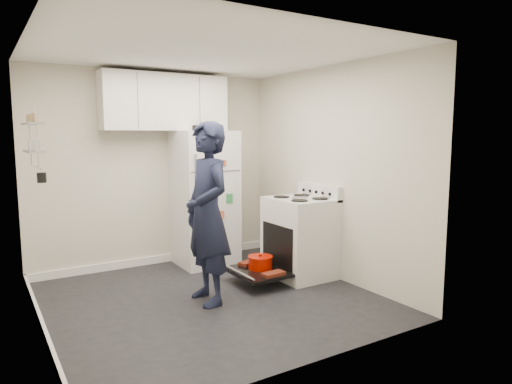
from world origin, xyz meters
TOP-DOWN VIEW (x-y plane):
  - room at (-0.03, 0.03)m, footprint 3.21×3.21m
  - electric_range at (1.26, 0.15)m, footprint 0.66×0.76m
  - open_oven_door at (0.70, 0.17)m, footprint 0.55×0.72m
  - refrigerator at (0.54, 1.25)m, footprint 0.72×0.74m
  - upper_cabinets at (0.10, 1.43)m, footprint 1.60×0.33m
  - wall_shelf_rack at (-1.52, 0.49)m, footprint 0.14×0.60m
  - person at (-0.04, -0.04)m, footprint 0.44×0.67m

SIDE VIEW (x-z plane):
  - open_oven_door at x=0.70m, z-range 0.08..0.30m
  - electric_range at x=1.26m, z-range -0.08..1.02m
  - refrigerator at x=0.54m, z-range -0.03..1.79m
  - person at x=-0.04m, z-range 0.00..1.83m
  - room at x=-0.03m, z-range -0.05..2.46m
  - wall_shelf_rack at x=-1.52m, z-range 1.37..1.98m
  - upper_cabinets at x=0.10m, z-range 1.75..2.45m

